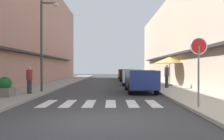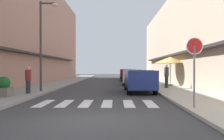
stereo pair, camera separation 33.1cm
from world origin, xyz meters
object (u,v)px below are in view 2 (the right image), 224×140
Objects in this scene: planter_corner at (3,87)px; parked_car_mid at (132,75)px; parked_car_far at (128,74)px; parked_car_distant at (126,73)px; pedestrian_walking_near at (28,79)px; parked_car_near at (139,78)px; round_street_sign at (194,54)px; street_lamp at (43,37)px; pedestrian_walking_far at (167,75)px; cafe_umbrella at (170,60)px.

parked_car_mid is at bearing 52.68° from planter_corner.
parked_car_far is 6.47m from parked_car_distant.
parked_car_far is (0.00, 6.60, 0.00)m from parked_car_mid.
parked_car_distant is 22.28m from pedestrian_walking_near.
round_street_sign is at bearing -77.98° from parked_car_near.
parked_car_near is 1.72× the size of round_street_sign.
parked_car_near is 6.76m from street_lamp.
pedestrian_walking_far is at bearing 29.06° from planter_corner.
planter_corner is (-7.36, -22.72, -0.32)m from parked_car_distant.
round_street_sign is 9.71m from street_lamp.
pedestrian_walking_far reaches higher than parked_car_mid.
parked_car_near is 1.64× the size of cafe_umbrella.
parked_car_distant is 21.04m from street_lamp.
parked_car_near is 8.11m from planter_corner.
pedestrian_walking_near is at bearing -107.34° from parked_car_distant.
cafe_umbrella is at bearing 37.43° from planter_corner.
parked_car_near is 5.82m from cafe_umbrella.
round_street_sign reaches higher than pedestrian_walking_near.
parked_car_mid is 9.61m from street_lamp.
planter_corner is at bearing -127.32° from parked_car_mid.
parked_car_mid is 2.33× the size of pedestrian_walking_far.
cafe_umbrella is (9.34, 5.27, -1.31)m from street_lamp.
pedestrian_walking_far is (2.25, 1.96, 0.14)m from parked_car_near.
parked_car_near is at bearing 169.86° from pedestrian_walking_far.
street_lamp is 3.66× the size of pedestrian_walking_near.
pedestrian_walking_far is at bearing -108.72° from cafe_umbrella.
pedestrian_walking_far reaches higher than planter_corner.
round_street_sign reaches higher than pedestrian_walking_far.
round_street_sign reaches higher than parked_car_distant.
parked_car_near is at bearing 5.42° from street_lamp.
cafe_umbrella is 11.90m from pedestrian_walking_near.
parked_car_far is at bearing 90.00° from parked_car_mid.
parked_car_distant is at bearing 46.10° from pedestrian_walking_far.
parked_car_distant is 25.91m from round_street_sign.
parked_car_far is at bearing -90.00° from parked_car_distant.
planter_corner is 1.66m from pedestrian_walking_near.
pedestrian_walking_far is (2.25, -17.38, 0.14)m from parked_car_distant.
pedestrian_walking_near is (-8.03, 4.59, -1.18)m from round_street_sign.
cafe_umbrella is (1.78, 11.18, 0.17)m from round_street_sign.
parked_car_distant is at bearing 72.79° from street_lamp.
pedestrian_walking_far is at bearing 84.19° from round_street_sign.
street_lamp is (-6.17, -6.86, 2.69)m from parked_car_mid.
planter_corner is at bearing -113.06° from street_lamp.
parked_car_far is 17.84m from planter_corner.
street_lamp reaches higher than parked_car_near.
cafe_umbrella reaches higher than parked_car_near.
street_lamp is at bearing 141.93° from round_street_sign.
round_street_sign is 8.58m from pedestrian_walking_far.
pedestrian_walking_near reaches higher than planter_corner.
parked_car_near is at bearing -163.60° from pedestrian_walking_near.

